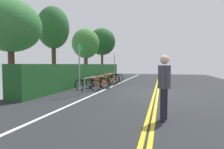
# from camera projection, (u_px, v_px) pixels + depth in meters

# --- Properties ---
(ground_plane) EXTENTS (37.13, 12.31, 0.05)m
(ground_plane) POSITION_uv_depth(u_px,v_px,m) (156.00, 94.00, 9.28)
(ground_plane) COLOR #232628
(centre_line_yellow_inner) EXTENTS (33.42, 0.10, 0.00)m
(centre_line_yellow_inner) POSITION_uv_depth(u_px,v_px,m) (158.00, 93.00, 9.26)
(centre_line_yellow_inner) COLOR gold
(centre_line_yellow_inner) RESTS_ON ground_plane
(centre_line_yellow_outer) EXTENTS (33.42, 0.10, 0.00)m
(centre_line_yellow_outer) POSITION_uv_depth(u_px,v_px,m) (154.00, 93.00, 9.30)
(centre_line_yellow_outer) COLOR gold
(centre_line_yellow_outer) RESTS_ON ground_plane
(bike_lane_stripe_white) EXTENTS (33.42, 0.12, 0.00)m
(bike_lane_stripe_white) POSITION_uv_depth(u_px,v_px,m) (102.00, 91.00, 10.05)
(bike_lane_stripe_white) COLOR white
(bike_lane_stripe_white) RESTS_ON ground_plane
(bike_rack) EXTENTS (6.18, 0.05, 0.74)m
(bike_rack) POSITION_uv_depth(u_px,v_px,m) (103.00, 78.00, 12.45)
(bike_rack) COLOR #9EA0A5
(bike_rack) RESTS_ON ground_plane
(bicycle_0) EXTENTS (0.46, 1.61, 0.68)m
(bicycle_0) POSITION_uv_depth(u_px,v_px,m) (88.00, 85.00, 10.06)
(bicycle_0) COLOR black
(bicycle_0) RESTS_ON ground_plane
(bicycle_1) EXTENTS (0.51, 1.72, 0.71)m
(bicycle_1) POSITION_uv_depth(u_px,v_px,m) (96.00, 83.00, 10.83)
(bicycle_1) COLOR black
(bicycle_1) RESTS_ON ground_plane
(bicycle_2) EXTENTS (0.46, 1.69, 0.70)m
(bicycle_2) POSITION_uv_depth(u_px,v_px,m) (97.00, 82.00, 11.65)
(bicycle_2) COLOR black
(bicycle_2) RESTS_ON ground_plane
(bicycle_3) EXTENTS (0.66, 1.66, 0.70)m
(bicycle_3) POSITION_uv_depth(u_px,v_px,m) (104.00, 81.00, 12.41)
(bicycle_3) COLOR black
(bicycle_3) RESTS_ON ground_plane
(bicycle_4) EXTENTS (0.49, 1.83, 0.77)m
(bicycle_4) POSITION_uv_depth(u_px,v_px,m) (107.00, 79.00, 13.33)
(bicycle_4) COLOR black
(bicycle_4) RESTS_ON ground_plane
(bicycle_5) EXTENTS (0.55, 1.70, 0.79)m
(bicycle_5) POSITION_uv_depth(u_px,v_px,m) (110.00, 78.00, 14.03)
(bicycle_5) COLOR black
(bicycle_5) RESTS_ON ground_plane
(bicycle_6) EXTENTS (0.56, 1.70, 0.76)m
(bicycle_6) POSITION_uv_depth(u_px,v_px,m) (114.00, 78.00, 14.97)
(bicycle_6) COLOR black
(bicycle_6) RESTS_ON ground_plane
(pedestrian) EXTENTS (0.48, 0.32, 1.70)m
(pedestrian) POSITION_uv_depth(u_px,v_px,m) (164.00, 83.00, 4.71)
(pedestrian) COLOR #1E1E2D
(pedestrian) RESTS_ON ground_plane
(sign_post_near) EXTENTS (0.36, 0.09, 2.40)m
(sign_post_near) POSITION_uv_depth(u_px,v_px,m) (79.00, 65.00, 8.47)
(sign_post_near) COLOR gray
(sign_post_near) RESTS_ON ground_plane
(sign_post_far) EXTENTS (0.36, 0.06, 2.40)m
(sign_post_far) POSITION_uv_depth(u_px,v_px,m) (114.00, 65.00, 16.47)
(sign_post_far) COLOR gray
(sign_post_far) RESTS_ON ground_plane
(hedge_backdrop) EXTENTS (15.13, 0.90, 1.48)m
(hedge_backdrop) POSITION_uv_depth(u_px,v_px,m) (88.00, 74.00, 14.33)
(hedge_backdrop) COLOR #1C4C21
(hedge_backdrop) RESTS_ON ground_plane
(tree_near_left) EXTENTS (2.84, 2.84, 4.50)m
(tree_near_left) POSITION_uv_depth(u_px,v_px,m) (10.00, 26.00, 8.55)
(tree_near_left) COLOR #473323
(tree_near_left) RESTS_ON ground_plane
(tree_mid) EXTENTS (2.05, 2.05, 5.22)m
(tree_mid) POSITION_uv_depth(u_px,v_px,m) (53.00, 28.00, 11.88)
(tree_mid) COLOR #473323
(tree_mid) RESTS_ON ground_plane
(tree_far_right) EXTENTS (2.49, 2.49, 4.70)m
(tree_far_right) POSITION_uv_depth(u_px,v_px,m) (86.00, 44.00, 16.58)
(tree_far_right) COLOR brown
(tree_far_right) RESTS_ON ground_plane
(tree_extra) EXTENTS (2.94, 2.94, 5.43)m
(tree_extra) POSITION_uv_depth(u_px,v_px,m) (102.00, 42.00, 20.12)
(tree_extra) COLOR #473323
(tree_extra) RESTS_ON ground_plane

